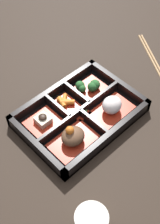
% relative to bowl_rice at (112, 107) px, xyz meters
% --- Properties ---
extents(ground_plane, '(3.00, 3.00, 0.00)m').
position_rel_bowl_rice_xyz_m(ground_plane, '(0.07, -0.05, -0.03)').
color(ground_plane, black).
extents(bento_base, '(0.31, 0.22, 0.01)m').
position_rel_bowl_rice_xyz_m(bento_base, '(0.07, -0.05, -0.03)').
color(bento_base, black).
rests_on(bento_base, ground_plane).
extents(bento_rim, '(0.31, 0.22, 0.04)m').
position_rel_bowl_rice_xyz_m(bento_rim, '(0.07, -0.05, -0.01)').
color(bento_rim, black).
rests_on(bento_rim, ground_plane).
extents(bowl_rice, '(0.12, 0.08, 0.05)m').
position_rel_bowl_rice_xyz_m(bowl_rice, '(0.00, 0.00, 0.00)').
color(bowl_rice, '#B22D19').
rests_on(bowl_rice, bento_base).
extents(bowl_stew, '(0.12, 0.08, 0.06)m').
position_rel_bowl_rice_xyz_m(bowl_stew, '(0.14, -0.00, -0.00)').
color(bowl_stew, '#B22D19').
rests_on(bowl_stew, bento_base).
extents(bowl_greens, '(0.08, 0.08, 0.03)m').
position_rel_bowl_rice_xyz_m(bowl_greens, '(-0.01, -0.10, -0.01)').
color(bowl_greens, '#B22D19').
rests_on(bowl_greens, bento_base).
extents(bowl_carrots, '(0.05, 0.08, 0.02)m').
position_rel_bowl_rice_xyz_m(bowl_carrots, '(0.07, -0.10, -0.01)').
color(bowl_carrots, '#B22D19').
rests_on(bowl_carrots, bento_base).
extents(bowl_tofu, '(0.09, 0.08, 0.03)m').
position_rel_bowl_rice_xyz_m(bowl_tofu, '(0.16, -0.10, -0.01)').
color(bowl_tofu, '#B22D19').
rests_on(bowl_tofu, bento_base).
extents(bowl_pickles, '(0.04, 0.04, 0.01)m').
position_rel_bowl_rice_xyz_m(bowl_pickles, '(0.06, -0.05, -0.02)').
color(bowl_pickles, '#B22D19').
rests_on(bowl_pickles, bento_base).
extents(tea_cup, '(0.07, 0.07, 0.06)m').
position_rel_bowl_rice_xyz_m(tea_cup, '(0.26, 0.18, 0.00)').
color(tea_cup, beige).
rests_on(tea_cup, ground_plane).
extents(chopsticks, '(0.12, 0.19, 0.01)m').
position_rel_bowl_rice_xyz_m(chopsticks, '(-0.27, -0.07, -0.03)').
color(chopsticks, '#A87F51').
rests_on(chopsticks, ground_plane).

